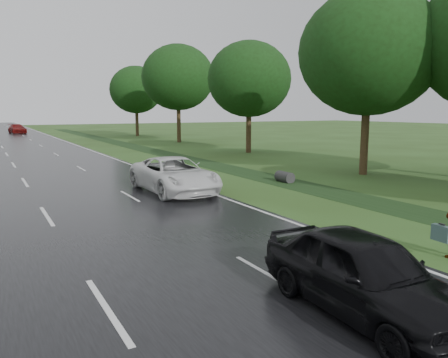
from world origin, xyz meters
name	(u,v)px	position (x,y,z in m)	size (l,w,h in m)	color
ground	(107,311)	(0.00, 0.00, 0.00)	(220.00, 220.00, 0.00)	#2A4217
road	(0,144)	(0.00, 45.00, 0.02)	(14.00, 180.00, 0.04)	black
edge_stripe_east	(66,141)	(6.75, 45.00, 0.04)	(0.12, 180.00, 0.01)	silver
center_line	(0,144)	(0.00, 45.00, 0.04)	(0.12, 180.00, 0.01)	silver
drainage_ditch	(207,163)	(11.50, 18.71, 0.04)	(2.20, 120.00, 0.56)	black
tree_east_b	(369,52)	(17.00, 10.00, 6.68)	(7.60, 7.60, 10.11)	#352715
tree_east_c	(249,79)	(18.20, 24.00, 6.14)	(7.00, 7.00, 9.29)	#352715
tree_east_d	(178,77)	(17.80, 38.00, 7.15)	(8.00, 8.00, 10.76)	#352715
tree_east_f	(136,90)	(17.50, 52.00, 6.37)	(7.20, 7.20, 9.62)	#352715
white_pickup	(174,175)	(5.50, 9.97, 0.80)	(2.52, 5.46, 1.52)	silver
dark_sedan	(364,273)	(3.91, -2.35, 0.77)	(1.73, 4.30, 1.47)	black
far_car_red	(17,129)	(3.28, 67.03, 0.75)	(1.99, 4.90, 1.42)	#680C0B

